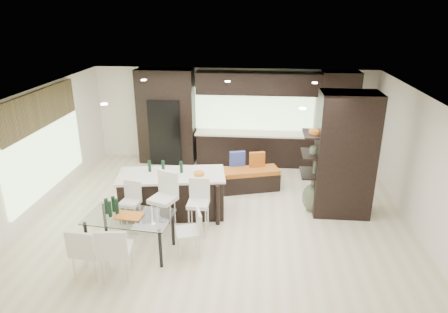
# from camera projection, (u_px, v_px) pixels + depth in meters

# --- Properties ---
(ground) EXTENTS (8.00, 8.00, 0.00)m
(ground) POSITION_uv_depth(u_px,v_px,m) (221.00, 215.00, 8.81)
(ground) COLOR beige
(ground) RESTS_ON ground
(back_wall) EXTENTS (8.00, 0.02, 2.70)m
(back_wall) POSITION_uv_depth(u_px,v_px,m) (233.00, 115.00, 11.60)
(back_wall) COLOR white
(back_wall) RESTS_ON ground
(left_wall) EXTENTS (0.02, 7.00, 2.70)m
(left_wall) POSITION_uv_depth(u_px,v_px,m) (39.00, 151.00, 8.69)
(left_wall) COLOR white
(left_wall) RESTS_ON ground
(right_wall) EXTENTS (0.02, 7.00, 2.70)m
(right_wall) POSITION_uv_depth(u_px,v_px,m) (420.00, 164.00, 7.99)
(right_wall) COLOR white
(right_wall) RESTS_ON ground
(ceiling) EXTENTS (8.00, 7.00, 0.02)m
(ceiling) POSITION_uv_depth(u_px,v_px,m) (221.00, 94.00, 7.86)
(ceiling) COLOR white
(ceiling) RESTS_ON ground
(window_left) EXTENTS (0.04, 3.20, 1.90)m
(window_left) POSITION_uv_depth(u_px,v_px,m) (45.00, 149.00, 8.87)
(window_left) COLOR #B2D199
(window_left) RESTS_ON left_wall
(window_back) EXTENTS (3.40, 0.04, 1.20)m
(window_back) POSITION_uv_depth(u_px,v_px,m) (254.00, 109.00, 11.44)
(window_back) COLOR #B2D199
(window_back) RESTS_ON back_wall
(stone_accent) EXTENTS (0.08, 3.00, 0.80)m
(stone_accent) POSITION_uv_depth(u_px,v_px,m) (40.00, 109.00, 8.55)
(stone_accent) COLOR brown
(stone_accent) RESTS_ON left_wall
(ceiling_spots) EXTENTS (4.00, 3.00, 0.02)m
(ceiling_spots) POSITION_uv_depth(u_px,v_px,m) (222.00, 92.00, 8.10)
(ceiling_spots) COLOR white
(ceiling_spots) RESTS_ON ceiling
(back_cabinetry) EXTENTS (6.80, 0.68, 2.70)m
(back_cabinetry) POSITION_uv_depth(u_px,v_px,m) (250.00, 118.00, 11.25)
(back_cabinetry) COLOR black
(back_cabinetry) RESTS_ON ground
(refrigerator) EXTENTS (0.90, 0.68, 1.90)m
(refrigerator) POSITION_uv_depth(u_px,v_px,m) (167.00, 130.00, 11.55)
(refrigerator) COLOR black
(refrigerator) RESTS_ON ground
(partition_column) EXTENTS (1.20, 0.80, 2.70)m
(partition_column) POSITION_uv_depth(u_px,v_px,m) (345.00, 155.00, 8.48)
(partition_column) COLOR black
(partition_column) RESTS_ON ground
(kitchen_island) EXTENTS (2.40, 1.34, 0.95)m
(kitchen_island) POSITION_uv_depth(u_px,v_px,m) (172.00, 194.00, 8.71)
(kitchen_island) COLOR black
(kitchen_island) RESTS_ON ground
(stool_left) EXTENTS (0.43, 0.43, 0.84)m
(stool_left) POSITION_uv_depth(u_px,v_px,m) (130.00, 212.00, 8.07)
(stool_left) COLOR silver
(stool_left) RESTS_ON ground
(stool_mid) EXTENTS (0.59, 0.59, 1.03)m
(stool_mid) POSITION_uv_depth(u_px,v_px,m) (164.00, 210.00, 7.94)
(stool_mid) COLOR silver
(stool_mid) RESTS_ON ground
(stool_right) EXTENTS (0.42, 0.42, 0.93)m
(stool_right) POSITION_uv_depth(u_px,v_px,m) (198.00, 213.00, 7.91)
(stool_right) COLOR silver
(stool_right) RESTS_ON ground
(bench) EXTENTS (1.52, 0.93, 0.55)m
(bench) POSITION_uv_depth(u_px,v_px,m) (250.00, 179.00, 9.94)
(bench) COLOR black
(bench) RESTS_ON ground
(floor_vase) EXTENTS (0.58, 0.58, 1.30)m
(floor_vase) POSITION_uv_depth(u_px,v_px,m) (314.00, 184.00, 8.77)
(floor_vase) COLOR #47553C
(floor_vase) RESTS_ON ground
(dining_table) EXTENTS (1.62, 1.01, 0.74)m
(dining_table) POSITION_uv_depth(u_px,v_px,m) (131.00, 234.00, 7.37)
(dining_table) COLOR white
(dining_table) RESTS_ON ground
(chair_near) EXTENTS (0.57, 0.57, 0.94)m
(chair_near) POSITION_uv_depth(u_px,v_px,m) (116.00, 253.00, 6.62)
(chair_near) COLOR silver
(chair_near) RESTS_ON ground
(chair_far) EXTENTS (0.52, 0.52, 0.89)m
(chair_far) POSITION_uv_depth(u_px,v_px,m) (89.00, 253.00, 6.69)
(chair_far) COLOR silver
(chair_far) RESTS_ON ground
(chair_end) EXTENTS (0.55, 0.55, 0.82)m
(chair_end) POSITION_uv_depth(u_px,v_px,m) (188.00, 235.00, 7.26)
(chair_end) COLOR silver
(chair_end) RESTS_ON ground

